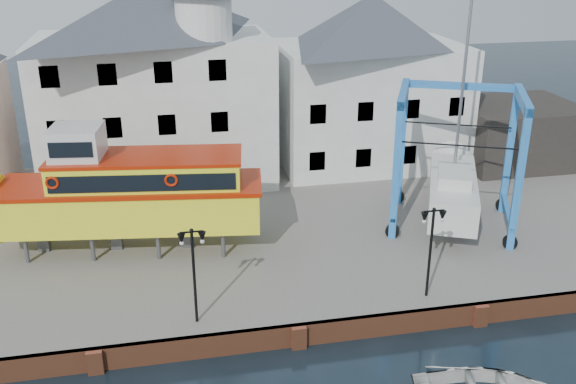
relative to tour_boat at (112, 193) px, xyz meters
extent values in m
plane|color=black|center=(7.42, -8.58, -4.01)|extent=(140.00, 140.00, 0.00)
cube|color=#615D56|center=(7.42, 2.42, -3.51)|extent=(44.00, 22.00, 1.00)
cube|color=brown|center=(7.42, -8.46, -3.51)|extent=(44.00, 0.25, 1.00)
cube|color=brown|center=(-0.58, -8.63, -3.51)|extent=(0.60, 0.36, 1.00)
cube|color=brown|center=(7.42, -8.63, -3.51)|extent=(0.60, 0.36, 1.00)
cube|color=brown|center=(15.42, -8.63, -3.51)|extent=(0.60, 0.36, 1.00)
cube|color=silver|center=(2.42, 9.92, 1.49)|extent=(14.00, 8.00, 9.00)
pyramid|color=#3A3D44|center=(2.42, 9.92, 7.59)|extent=(14.00, 8.00, 3.20)
cube|color=black|center=(-3.08, 5.96, -1.41)|extent=(1.00, 0.08, 1.20)
cube|color=black|center=(-0.08, 5.96, -1.41)|extent=(1.00, 0.08, 1.20)
cube|color=black|center=(2.92, 5.96, -1.41)|extent=(1.00, 0.08, 1.20)
cube|color=black|center=(5.92, 5.96, -1.41)|extent=(1.00, 0.08, 1.20)
cube|color=black|center=(-3.08, 5.96, 1.59)|extent=(1.00, 0.08, 1.20)
cube|color=black|center=(-0.08, 5.96, 1.59)|extent=(1.00, 0.08, 1.20)
cube|color=black|center=(2.92, 5.96, 1.59)|extent=(1.00, 0.08, 1.20)
cube|color=black|center=(5.92, 5.96, 1.59)|extent=(1.00, 0.08, 1.20)
cube|color=black|center=(-3.08, 5.96, 4.59)|extent=(1.00, 0.08, 1.20)
cube|color=black|center=(-0.08, 5.96, 4.59)|extent=(1.00, 0.08, 1.20)
cube|color=black|center=(2.92, 5.96, 4.59)|extent=(1.00, 0.08, 1.20)
cube|color=black|center=(5.92, 5.96, 4.59)|extent=(1.00, 0.08, 1.20)
cylinder|color=silver|center=(5.42, 7.52, 7.19)|extent=(3.20, 3.20, 2.40)
cube|color=silver|center=(16.42, 10.42, 0.99)|extent=(12.00, 8.00, 8.00)
pyramid|color=#3A3D44|center=(16.42, 10.42, 6.59)|extent=(12.00, 8.00, 3.20)
cube|color=black|center=(11.92, 6.46, -1.41)|extent=(1.00, 0.08, 1.20)
cube|color=black|center=(14.92, 6.46, -1.41)|extent=(1.00, 0.08, 1.20)
cube|color=black|center=(17.92, 6.46, -1.41)|extent=(1.00, 0.08, 1.20)
cube|color=black|center=(20.92, 6.46, -1.41)|extent=(1.00, 0.08, 1.20)
cube|color=black|center=(11.92, 6.46, 1.59)|extent=(1.00, 0.08, 1.20)
cube|color=black|center=(14.92, 6.46, 1.59)|extent=(1.00, 0.08, 1.20)
cube|color=black|center=(17.92, 6.46, 1.59)|extent=(1.00, 0.08, 1.20)
cube|color=black|center=(20.92, 6.46, 1.59)|extent=(1.00, 0.08, 1.20)
cube|color=#272320|center=(26.42, 8.42, -1.01)|extent=(8.00, 7.00, 4.00)
cylinder|color=black|center=(3.42, -7.38, -1.01)|extent=(0.12, 0.12, 4.00)
cube|color=black|center=(3.42, -7.38, 1.04)|extent=(0.90, 0.06, 0.06)
sphere|color=black|center=(3.42, -7.38, 1.11)|extent=(0.16, 0.16, 0.16)
cone|color=black|center=(3.02, -7.38, 0.77)|extent=(0.32, 0.32, 0.45)
sphere|color=silver|center=(3.02, -7.38, 0.59)|extent=(0.18, 0.18, 0.18)
cone|color=black|center=(3.82, -7.38, 0.77)|extent=(0.32, 0.32, 0.45)
sphere|color=silver|center=(3.82, -7.38, 0.59)|extent=(0.18, 0.18, 0.18)
cylinder|color=black|center=(13.42, -7.38, -1.01)|extent=(0.12, 0.12, 4.00)
cube|color=black|center=(13.42, -7.38, 1.04)|extent=(0.90, 0.06, 0.06)
sphere|color=black|center=(13.42, -7.38, 1.11)|extent=(0.16, 0.16, 0.16)
cone|color=black|center=(13.02, -7.38, 0.77)|extent=(0.32, 0.32, 0.45)
sphere|color=silver|center=(13.02, -7.38, 0.59)|extent=(0.18, 0.18, 0.18)
cone|color=black|center=(13.82, -7.38, 0.77)|extent=(0.32, 0.32, 0.45)
sphere|color=silver|center=(13.82, -7.38, 0.59)|extent=(0.18, 0.18, 0.18)
cylinder|color=#59595E|center=(-4.20, -0.67, -2.33)|extent=(0.23, 0.23, 1.34)
cylinder|color=#59595E|center=(-3.85, 1.81, -2.33)|extent=(0.23, 0.23, 1.34)
cylinder|color=#59595E|center=(-1.10, -1.11, -2.33)|extent=(0.23, 0.23, 1.34)
cylinder|color=#59595E|center=(-0.75, 1.37, -2.33)|extent=(0.23, 0.23, 1.34)
cylinder|color=#59595E|center=(2.01, -1.55, -2.33)|extent=(0.23, 0.23, 1.34)
cylinder|color=#59595E|center=(2.36, 0.94, -2.33)|extent=(0.23, 0.23, 1.34)
cylinder|color=#59595E|center=(5.11, -1.98, -2.33)|extent=(0.23, 0.23, 1.34)
cylinder|color=#59595E|center=(5.46, 0.50, -2.33)|extent=(0.23, 0.23, 1.34)
cube|color=#59595E|center=(-3.58, 0.51, -2.33)|extent=(0.59, 0.52, 1.34)
cube|color=#59595E|center=(-0.04, 0.01, -2.33)|extent=(0.59, 0.52, 1.34)
cube|color=#59595E|center=(3.51, -0.49, -2.33)|extent=(0.59, 0.52, 1.34)
cube|color=yellow|center=(0.85, -0.12, -0.68)|extent=(12.89, 5.12, 1.97)
cube|color=#A41D05|center=(0.85, -0.12, 0.40)|extent=(13.18, 5.30, 0.20)
cube|color=yellow|center=(1.74, -0.24, 1.02)|extent=(9.29, 4.27, 1.43)
cube|color=black|center=(1.52, -1.78, 1.07)|extent=(8.52, 1.26, 0.81)
cube|color=black|center=(1.95, 1.29, 1.07)|extent=(8.52, 1.26, 0.81)
cube|color=#A41D05|center=(1.74, -0.24, 1.82)|extent=(9.48, 4.38, 0.16)
cube|color=silver|center=(-1.37, 0.19, 2.55)|extent=(2.63, 2.63, 1.63)
cube|color=black|center=(-1.53, -0.99, 2.62)|extent=(1.95, 0.33, 0.72)
torus|color=#A41D05|center=(-2.48, -1.27, 1.20)|extent=(0.64, 0.21, 0.63)
torus|color=#A41D05|center=(2.84, -2.02, 1.20)|extent=(0.64, 0.21, 0.63)
cube|color=#1F58AE|center=(13.95, -1.60, 0.63)|extent=(0.48, 0.48, 7.26)
cylinder|color=black|center=(13.95, -1.60, -2.64)|extent=(0.77, 0.53, 0.73)
cube|color=#1F58AE|center=(15.94, 2.80, 0.63)|extent=(0.48, 0.48, 7.26)
cylinder|color=black|center=(15.94, 2.80, -2.64)|extent=(0.77, 0.53, 0.73)
cube|color=#1F58AE|center=(19.30, -4.01, 0.63)|extent=(0.48, 0.48, 7.26)
cylinder|color=black|center=(19.30, -4.01, -2.64)|extent=(0.77, 0.53, 0.73)
cube|color=#1F58AE|center=(21.28, 0.39, 0.63)|extent=(0.48, 0.48, 7.26)
cylinder|color=black|center=(21.28, 0.39, -2.64)|extent=(0.77, 0.53, 0.73)
cube|color=#1F58AE|center=(14.94, 0.60, 4.08)|extent=(2.46, 4.88, 0.51)
cube|color=#1F58AE|center=(14.94, 0.60, -1.97)|extent=(2.36, 4.84, 0.22)
cube|color=#1F58AE|center=(20.29, -1.81, 4.08)|extent=(2.46, 4.88, 0.51)
cube|color=#1F58AE|center=(20.29, -1.81, -1.97)|extent=(2.36, 4.84, 0.22)
cube|color=#1F58AE|center=(18.61, 1.60, 4.08)|extent=(5.83, 2.89, 0.36)
cube|color=silver|center=(17.62, -0.60, -1.14)|extent=(5.37, 8.08, 1.66)
cone|color=silver|center=(19.52, 3.61, -1.14)|extent=(2.86, 2.49, 2.39)
cube|color=#59595E|center=(17.62, -0.60, -2.33)|extent=(0.99, 1.81, 0.73)
cube|color=silver|center=(17.40, -1.08, 0.00)|extent=(2.79, 3.52, 0.62)
cylinder|color=#99999E|center=(17.83, -0.13, 5.40)|extent=(0.21, 0.21, 11.42)
cube|color=black|center=(16.85, -2.31, 2.06)|extent=(5.18, 2.42, 0.05)
cube|color=black|center=(18.39, 1.10, 2.06)|extent=(5.18, 2.42, 0.05)
camera|label=1|loc=(2.57, -30.01, 11.76)|focal=40.00mm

